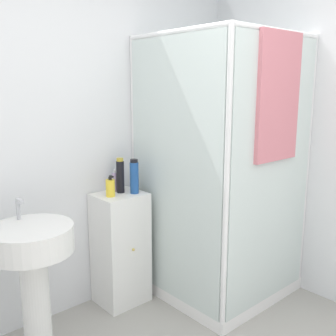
# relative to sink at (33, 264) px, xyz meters

# --- Properties ---
(wall_back) EXTENTS (6.40, 0.06, 2.50)m
(wall_back) POSITION_rel_sink_xyz_m (0.30, 0.43, 0.62)
(wall_back) COLOR silver
(wall_back) RESTS_ON ground_plane
(shower_enclosure) EXTENTS (0.98, 1.01, 1.99)m
(shower_enclosure) POSITION_rel_sink_xyz_m (1.42, -0.19, -0.09)
(shower_enclosure) COLOR white
(shower_enclosure) RESTS_ON ground_plane
(vanity_cabinet) EXTENTS (0.36, 0.33, 0.85)m
(vanity_cabinet) POSITION_rel_sink_xyz_m (0.76, 0.24, -0.20)
(vanity_cabinet) COLOR white
(vanity_cabinet) RESTS_ON ground_plane
(sink) EXTENTS (0.47, 0.47, 0.98)m
(sink) POSITION_rel_sink_xyz_m (0.00, 0.00, 0.00)
(sink) COLOR white
(sink) RESTS_ON ground_plane
(soap_dispenser) EXTENTS (0.07, 0.07, 0.15)m
(soap_dispenser) POSITION_rel_sink_xyz_m (0.68, 0.22, 0.29)
(soap_dispenser) COLOR yellow
(soap_dispenser) RESTS_ON vanity_cabinet
(shampoo_bottle_tall_black) EXTENTS (0.06, 0.06, 0.26)m
(shampoo_bottle_tall_black) POSITION_rel_sink_xyz_m (0.79, 0.26, 0.35)
(shampoo_bottle_tall_black) COLOR black
(shampoo_bottle_tall_black) RESTS_ON vanity_cabinet
(shampoo_bottle_blue) EXTENTS (0.06, 0.06, 0.25)m
(shampoo_bottle_blue) POSITION_rel_sink_xyz_m (0.86, 0.18, 0.35)
(shampoo_bottle_blue) COLOR #1E4C93
(shampoo_bottle_blue) RESTS_ON vanity_cabinet
(lotion_bottle_white) EXTENTS (0.04, 0.04, 0.17)m
(lotion_bottle_white) POSITION_rel_sink_xyz_m (0.79, 0.32, 0.30)
(lotion_bottle_white) COLOR #B299C6
(lotion_bottle_white) RESTS_ON vanity_cabinet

